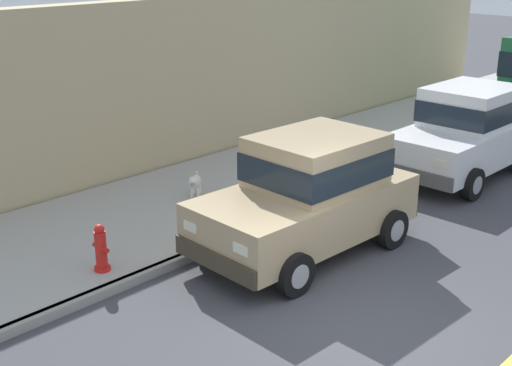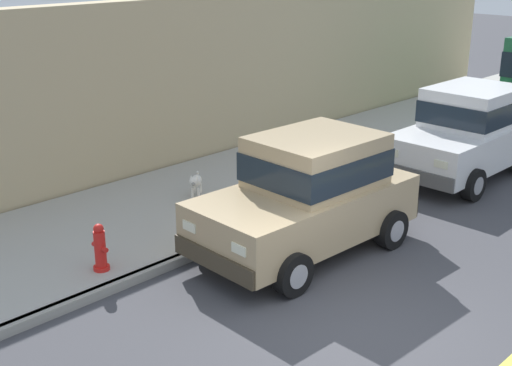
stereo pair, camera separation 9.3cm
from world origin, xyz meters
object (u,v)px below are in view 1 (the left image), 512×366
(car_tan_hatchback, at_px, (309,193))
(car_white_hatchback, at_px, (466,131))
(dog_white, at_px, (195,182))
(fire_hydrant, at_px, (101,249))

(car_tan_hatchback, bearing_deg, car_white_hatchback, 90.56)
(car_tan_hatchback, bearing_deg, dog_white, 177.39)
(car_white_hatchback, xyz_separation_m, fire_hydrant, (-1.47, -8.03, -0.50))
(car_white_hatchback, bearing_deg, fire_hydrant, -100.38)
(car_tan_hatchback, relative_size, fire_hydrant, 5.33)
(dog_white, bearing_deg, fire_hydrant, -65.65)
(car_tan_hatchback, relative_size, dog_white, 6.43)
(car_tan_hatchback, distance_m, fire_hydrant, 3.28)
(dog_white, xyz_separation_m, fire_hydrant, (1.36, -2.99, 0.05))
(car_tan_hatchback, height_order, dog_white, car_tan_hatchback)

